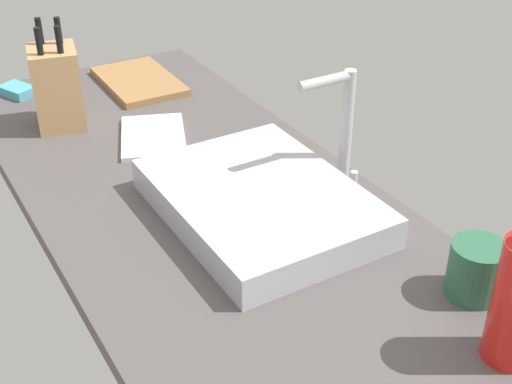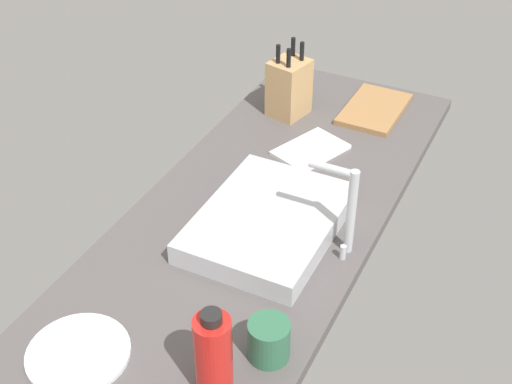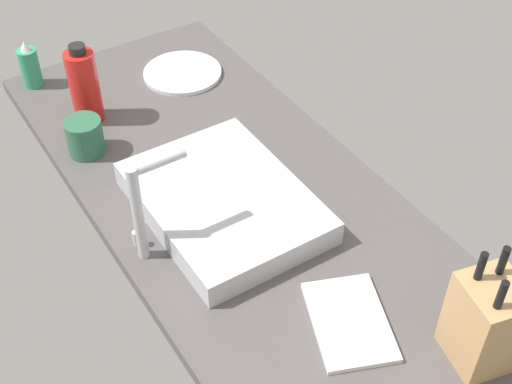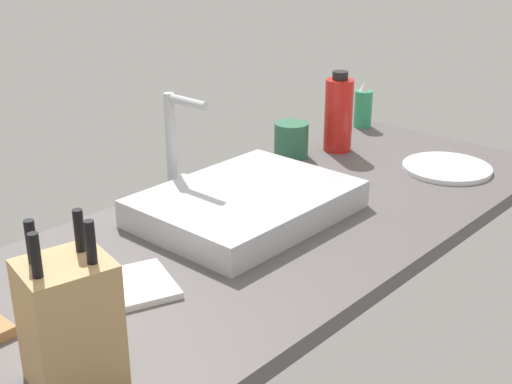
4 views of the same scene
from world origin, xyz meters
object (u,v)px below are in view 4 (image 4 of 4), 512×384
soap_bottle (363,107)px  coffee_mug (291,140)px  dish_towel (112,291)px  water_bottle (338,114)px  dinner_plate (447,168)px  sink_basin (247,203)px  faucet (175,138)px  knife_block (70,322)px

soap_bottle → coffee_mug: (-36.05, -1.22, -1.39)cm
soap_bottle → dish_towel: bearing=-168.2°
water_bottle → dinner_plate: bearing=-80.0°
sink_basin → coffee_mug: coffee_mug is taller
faucet → water_bottle: 52.73cm
faucet → knife_block: bearing=-144.4°
sink_basin → knife_block: (-57.98, -20.26, 6.59)cm
sink_basin → coffee_mug: (37.12, 17.79, 1.63)cm
sink_basin → coffee_mug: 41.20cm
dinner_plate → coffee_mug: (-18.13, 36.48, 4.06)cm
faucet → dish_towel: faucet is taller
faucet → dish_towel: (-37.77, -24.47, -13.61)cm
water_bottle → soap_bottle: bearing=17.3°
sink_basin → water_bottle: (49.87, 11.75, 7.18)cm
faucet → soap_bottle: bearing=-0.6°
faucet → knife_block: knife_block is taller
sink_basin → soap_bottle: soap_bottle is taller
faucet → soap_bottle: size_ratio=1.74×
faucet → knife_block: size_ratio=0.98×
dinner_plate → sink_basin: bearing=161.3°
knife_block → soap_bottle: bearing=29.6°
soap_bottle → dinner_plate: bearing=-115.4°
knife_block → water_bottle: (107.85, 32.01, 0.58)cm
soap_bottle → dish_towel: soap_bottle is taller
knife_block → dish_towel: size_ratio=1.17×
sink_basin → soap_bottle: size_ratio=3.21×
water_bottle → dish_towel: 91.73cm
sink_basin → faucet: bearing=96.1°
dish_towel → water_bottle: bearing=10.4°
faucet → coffee_mug: 40.41cm
soap_bottle → dish_towel: size_ratio=0.66×
soap_bottle → dinner_plate: soap_bottle is taller
knife_block → soap_bottle: 136.95cm
water_bottle → dinner_plate: (5.38, -30.44, -9.60)cm
knife_block → dish_towel: bearing=53.5°
knife_block → dish_towel: 25.52cm
dish_towel → dinner_plate: bearing=-8.4°
faucet → water_bottle: bearing=-8.8°
knife_block → coffee_mug: size_ratio=2.67×
sink_basin → dinner_plate: size_ratio=1.99×
dish_towel → sink_basin: bearing=6.7°
faucet → dish_towel: size_ratio=1.14×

